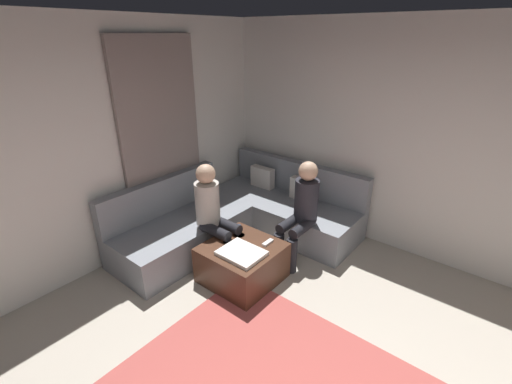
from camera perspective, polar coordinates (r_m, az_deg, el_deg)
wall_back at (r=4.34m, az=28.97°, el=5.95°), size 6.00×0.12×2.70m
wall_left at (r=3.97m, az=-31.10°, el=3.97°), size 0.12×6.00×2.70m
curtain_panel at (r=4.48m, az=-14.96°, el=7.36°), size 0.06×1.10×2.50m
sectional_couch at (r=4.68m, az=-2.37°, el=-3.95°), size 2.10×2.55×0.87m
ottoman at (r=3.92m, az=-2.25°, el=-11.38°), size 0.76×0.76×0.42m
folded_blanket at (r=3.66m, az=-2.37°, el=-9.88°), size 0.44×0.36×0.04m
coffee_mug at (r=4.01m, az=-2.98°, el=-6.06°), size 0.08×0.08×0.10m
game_remote at (r=3.84m, az=1.93°, el=-8.19°), size 0.05×0.15×0.02m
person_on_couch_back at (r=4.08m, az=7.39°, el=-2.68°), size 0.30×0.60×1.20m
person_on_couch_side at (r=4.01m, az=-6.86°, el=-3.15°), size 0.60×0.30×1.20m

